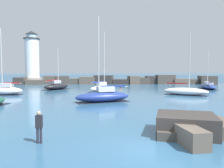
{
  "coord_description": "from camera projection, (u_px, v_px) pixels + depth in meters",
  "views": [
    {
      "loc": [
        -2.21,
        -10.68,
        4.0
      ],
      "look_at": [
        -1.29,
        29.52,
        1.41
      ],
      "focal_mm": 35.0,
      "sensor_mm": 36.0,
      "label": 1
    }
  ],
  "objects": [
    {
      "name": "ground_plane",
      "position": [
        151.0,
        150.0,
        10.97
      ],
      "size": [
        600.0,
        600.0,
        0.0
      ],
      "primitive_type": "plane",
      "color": "#336084"
    },
    {
      "name": "open_sea_beyond",
      "position": [
        111.0,
        77.0,
        122.8
      ],
      "size": [
        400.0,
        116.0,
        0.01
      ],
      "color": "#235175",
      "rests_on": "ground"
    },
    {
      "name": "breakwater_jetty",
      "position": [
        117.0,
        80.0,
        62.83
      ],
      "size": [
        57.38,
        6.78,
        2.58
      ],
      "color": "#423D38",
      "rests_on": "ground"
    },
    {
      "name": "lighthouse",
      "position": [
        32.0,
        61.0,
        62.4
      ],
      "size": [
        5.28,
        5.28,
        15.05
      ],
      "color": "gray",
      "rests_on": "ground"
    },
    {
      "name": "foreground_rocks",
      "position": [
        208.0,
        130.0,
        12.58
      ],
      "size": [
        9.15,
        9.56,
        1.26
      ],
      "color": "brown",
      "rests_on": "ground"
    },
    {
      "name": "sailboat_moored_0",
      "position": [
        103.0,
        96.0,
        27.3
      ],
      "size": [
        7.27,
        4.25,
        10.56
      ],
      "color": "navy",
      "rests_on": "ground"
    },
    {
      "name": "sailboat_moored_1",
      "position": [
        185.0,
        91.0,
        34.66
      ],
      "size": [
        6.99,
        4.76,
        9.78
      ],
      "color": "white",
      "rests_on": "ground"
    },
    {
      "name": "sailboat_moored_2",
      "position": [
        57.0,
        86.0,
        44.61
      ],
      "size": [
        5.47,
        6.42,
        8.37
      ],
      "color": "black",
      "rests_on": "ground"
    },
    {
      "name": "sailboat_moored_3",
      "position": [
        5.0,
        90.0,
        35.17
      ],
      "size": [
        5.75,
        2.46,
        10.62
      ],
      "color": "white",
      "rests_on": "ground"
    },
    {
      "name": "sailboat_moored_5",
      "position": [
        208.0,
        86.0,
        45.99
      ],
      "size": [
        3.7,
        7.56,
        8.11
      ],
      "color": "navy",
      "rests_on": "ground"
    },
    {
      "name": "sailboat_moored_7",
      "position": [
        102.0,
        88.0,
        39.84
      ],
      "size": [
        5.47,
        4.88,
        10.95
      ],
      "color": "white",
      "rests_on": "ground"
    },
    {
      "name": "mooring_buoy_far_side",
      "position": [
        121.0,
        87.0,
        48.71
      ],
      "size": [
        0.58,
        0.58,
        0.78
      ],
      "color": "#EA5914",
      "rests_on": "ground"
    },
    {
      "name": "person_on_rocks",
      "position": [
        39.0,
        125.0,
        11.85
      ],
      "size": [
        0.36,
        0.23,
        1.78
      ],
      "color": "#282833",
      "rests_on": "ground"
    }
  ]
}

